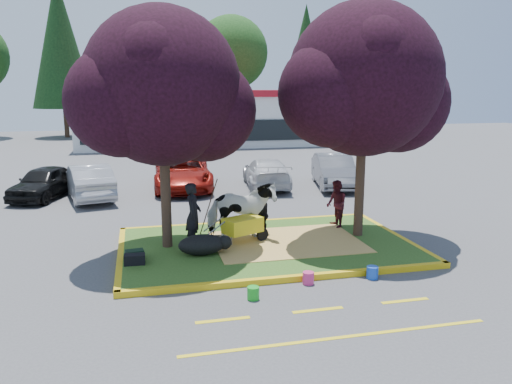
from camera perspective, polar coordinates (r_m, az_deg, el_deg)
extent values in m
plane|color=#424244|center=(14.45, 1.28, -6.46)|extent=(90.00, 90.00, 0.00)
cube|color=#2D4F18|center=(14.42, 1.28, -6.18)|extent=(8.00, 5.00, 0.15)
cube|color=gold|center=(12.09, 4.40, -9.82)|extent=(8.30, 0.16, 0.15)
cube|color=gold|center=(16.83, -0.94, -3.55)|extent=(8.30, 0.16, 0.15)
cube|color=gold|center=(14.01, -15.22, -7.14)|extent=(0.16, 5.30, 0.15)
cube|color=gold|center=(15.90, 15.71, -4.91)|extent=(0.16, 5.30, 0.15)
cube|color=#DDAF5B|center=(14.55, 3.58, -5.70)|extent=(4.20, 3.00, 0.01)
cylinder|color=black|center=(13.94, -10.32, 0.81)|extent=(0.28, 0.28, 3.53)
sphere|color=black|center=(13.69, -10.73, 11.75)|extent=(4.20, 4.20, 4.20)
sphere|color=black|center=(14.01, -5.89, 9.30)|extent=(2.86, 2.86, 2.86)
sphere|color=black|center=(13.39, -15.17, 9.93)|extent=(2.86, 2.86, 2.86)
cylinder|color=black|center=(15.12, 11.82, 1.92)|extent=(0.28, 0.28, 3.70)
sphere|color=black|center=(14.91, 12.28, 12.47)|extent=(4.40, 4.40, 4.40)
sphere|color=black|center=(15.64, 15.92, 9.83)|extent=(2.99, 2.99, 2.99)
sphere|color=black|center=(14.19, 8.65, 11.06)|extent=(2.99, 2.99, 2.99)
cube|color=yellow|center=(10.24, -3.81, -14.40)|extent=(1.10, 0.12, 0.01)
cube|color=yellow|center=(10.71, 7.09, -13.23)|extent=(1.10, 0.12, 0.01)
cube|color=yellow|center=(11.52, 16.67, -11.82)|extent=(1.10, 0.12, 0.01)
cube|color=yellow|center=(9.72, 9.64, -16.07)|extent=(6.00, 0.10, 0.01)
cube|color=silver|center=(41.71, -5.81, 8.22)|extent=(20.00, 8.00, 4.00)
cube|color=maroon|center=(41.64, -5.87, 11.17)|extent=(20.40, 8.40, 0.50)
cube|color=black|center=(37.76, -4.97, 6.96)|extent=(19.00, 0.10, 1.60)
cylinder|color=black|center=(50.76, -20.90, 8.09)|extent=(0.44, 0.44, 3.92)
cone|color=black|center=(50.87, -21.47, 15.65)|extent=(5.60, 5.60, 11.90)
cylinder|color=black|center=(51.88, -11.79, 8.20)|extent=(0.44, 0.44, 3.08)
sphere|color=#143811|center=(51.85, -12.04, 14.03)|extent=(6.16, 6.16, 6.16)
cylinder|color=black|center=(51.72, -2.78, 8.73)|extent=(0.44, 0.44, 3.64)
sphere|color=#143811|center=(51.78, -2.85, 15.64)|extent=(7.28, 7.28, 7.28)
cylinder|color=black|center=(54.24, 5.56, 8.75)|extent=(0.44, 0.44, 3.50)
cone|color=black|center=(54.27, 5.69, 15.09)|extent=(5.00, 5.00, 10.62)
cylinder|color=black|center=(56.44, 13.69, 8.45)|extent=(0.44, 0.44, 3.22)
sphere|color=#143811|center=(56.42, 13.96, 14.05)|extent=(6.44, 6.44, 6.44)
imported|color=silver|center=(14.68, -1.68, -2.09)|extent=(2.12, 1.17, 1.70)
ellipsoid|color=black|center=(13.46, -6.20, -6.00)|extent=(1.44, 1.13, 0.55)
imported|color=black|center=(14.04, -7.17, -2.59)|extent=(0.58, 0.75, 1.81)
imported|color=#43131B|center=(16.10, 9.18, -1.35)|extent=(0.58, 0.74, 1.51)
imported|color=black|center=(15.15, 0.90, -2.59)|extent=(0.50, 0.77, 1.22)
cylinder|color=black|center=(14.58, 0.74, -4.87)|extent=(0.38, 0.23, 0.39)
cylinder|color=slate|center=(14.18, -2.83, -5.59)|extent=(0.04, 0.04, 0.28)
cylinder|color=slate|center=(14.62, -3.16, -5.06)|extent=(0.04, 0.04, 0.28)
cube|color=yellow|center=(14.37, -1.54, -3.80)|extent=(1.24, 1.03, 0.43)
cylinder|color=slate|center=(14.00, -4.57, -4.15)|extent=(0.65, 0.33, 0.35)
cylinder|color=slate|center=(14.45, -4.86, -3.66)|extent=(0.65, 0.33, 0.35)
cube|color=black|center=(13.07, -13.71, -7.48)|extent=(0.53, 0.30, 0.26)
cube|color=black|center=(13.45, -13.70, -6.97)|extent=(0.50, 0.35, 0.25)
cylinder|color=green|center=(11.08, -0.32, -11.48)|extent=(0.35, 0.35, 0.28)
cylinder|color=#CE2D6E|center=(11.95, 5.99, -9.75)|extent=(0.32, 0.32, 0.29)
cylinder|color=blue|center=(12.53, 13.15, -8.95)|extent=(0.33, 0.33, 0.30)
imported|color=black|center=(22.62, -23.09, 1.02)|extent=(2.77, 4.25, 1.34)
imported|color=#9B9DA3|center=(21.85, -18.55, 1.16)|extent=(2.48, 4.68, 1.46)
imported|color=maroon|center=(23.04, -8.38, 2.22)|extent=(2.80, 5.55, 1.51)
imported|color=silver|center=(23.22, 1.17, 2.22)|extent=(2.40, 4.83, 1.35)
imported|color=#5A5C62|center=(23.54, 8.91, 2.41)|extent=(2.56, 4.83, 1.51)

